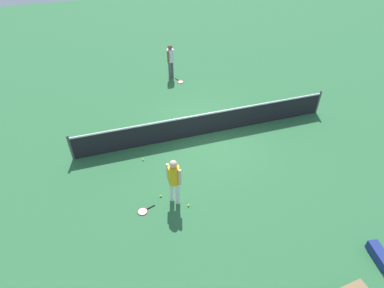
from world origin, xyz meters
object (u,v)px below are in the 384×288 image
at_px(tennis_racket_far_player, 180,82).
at_px(tennis_ball_near_player, 188,205).
at_px(player_far_side, 170,58).
at_px(player_near_side, 174,178).
at_px(equipment_bag, 379,254).
at_px(tennis_ball_midcourt, 161,196).
at_px(tennis_racket_near_player, 143,211).
at_px(tennis_ball_by_net, 143,160).

bearing_deg(tennis_racket_far_player, tennis_ball_near_player, -103.89).
distance_m(player_far_side, tennis_racket_far_player, 1.20).
distance_m(player_near_side, equipment_bag, 5.87).
bearing_deg(tennis_racket_far_player, player_far_side, 117.08).
distance_m(player_far_side, tennis_ball_near_player, 8.45).
bearing_deg(tennis_ball_near_player, equipment_bag, -36.46).
bearing_deg(player_far_side, equipment_bag, -76.65).
relative_size(player_near_side, tennis_ball_midcourt, 25.76).
bearing_deg(player_far_side, tennis_racket_near_player, -110.24).
bearing_deg(player_near_side, tennis_racket_near_player, -174.74).
distance_m(tennis_ball_by_net, equipment_bag, 7.72).
bearing_deg(tennis_ball_near_player, tennis_ball_by_net, 110.63).
height_order(player_near_side, player_far_side, same).
relative_size(tennis_racket_far_player, tennis_ball_by_net, 9.15).
distance_m(tennis_racket_near_player, tennis_ball_by_net, 2.31).
bearing_deg(tennis_racket_far_player, tennis_racket_near_player, -113.68).
xyz_separation_m(player_near_side, player_far_side, (1.93, 7.92, 0.00)).
distance_m(tennis_ball_near_player, tennis_ball_by_net, 2.66).
bearing_deg(tennis_racket_near_player, player_far_side, 69.76).
bearing_deg(equipment_bag, tennis_ball_near_player, 143.54).
relative_size(player_far_side, equipment_bag, 2.04).
relative_size(tennis_ball_near_player, tennis_ball_by_net, 1.00).
distance_m(tennis_racket_far_player, equipment_bag, 11.09).
relative_size(player_far_side, tennis_racket_far_player, 2.81).
xyz_separation_m(player_near_side, tennis_ball_midcourt, (-0.39, 0.32, -0.98)).
distance_m(player_near_side, tennis_racket_near_player, 1.43).
relative_size(tennis_racket_far_player, tennis_ball_near_player, 9.15).
height_order(player_far_side, tennis_ball_near_player, player_far_side).
xyz_separation_m(player_far_side, tennis_racket_far_player, (0.30, -0.59, -1.00)).
bearing_deg(player_far_side, tennis_ball_near_player, -100.93).
distance_m(player_near_side, player_far_side, 8.16).
xyz_separation_m(player_near_side, tennis_ball_near_player, (0.34, -0.32, -0.98)).
xyz_separation_m(player_far_side, tennis_ball_midcourt, (-2.32, -7.60, -0.98)).
relative_size(player_far_side, tennis_ball_by_net, 25.76).
xyz_separation_m(tennis_ball_by_net, tennis_ball_midcourt, (0.21, -1.86, 0.00)).
height_order(player_near_side, tennis_ball_by_net, player_near_side).
xyz_separation_m(player_near_side, tennis_racket_near_player, (-1.03, -0.09, -1.00)).
relative_size(tennis_ball_by_net, tennis_ball_midcourt, 1.00).
xyz_separation_m(tennis_racket_near_player, tennis_ball_near_player, (1.37, -0.22, 0.02)).
height_order(player_near_side, tennis_ball_midcourt, player_near_side).
relative_size(tennis_racket_near_player, tennis_ball_near_player, 9.20).
height_order(player_far_side, tennis_ball_by_net, player_far_side).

